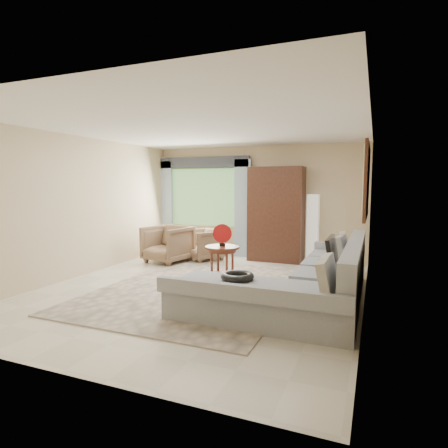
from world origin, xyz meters
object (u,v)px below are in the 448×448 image
at_px(tv_screen, 332,253).
at_px(armoire, 276,214).
at_px(potted_plant, 175,243).
at_px(armchair_left, 167,244).
at_px(sectional_sofa, 310,286).
at_px(floor_lamp, 313,229).
at_px(armchair_right, 203,245).
at_px(coffee_table, 222,262).

bearing_deg(tv_screen, armoire, 119.60).
bearing_deg(potted_plant, armchair_left, -70.15).
distance_m(sectional_sofa, armchair_left, 3.85).
bearing_deg(armchair_left, floor_lamp, 34.74).
bearing_deg(armchair_right, tv_screen, -1.87).
bearing_deg(potted_plant, sectional_sofa, -35.86).
bearing_deg(potted_plant, floor_lamp, 4.77).
relative_size(tv_screen, armchair_left, 0.83).
bearing_deg(sectional_sofa, armchair_left, 151.97).
relative_size(armchair_left, floor_lamp, 0.59).
relative_size(sectional_sofa, coffee_table, 5.64).
relative_size(potted_plant, armoire, 0.28).
relative_size(tv_screen, armoire, 0.35).
height_order(sectional_sofa, coffee_table, sectional_sofa).
height_order(tv_screen, potted_plant, tv_screen).
bearing_deg(coffee_table, armchair_left, 150.47).
distance_m(armchair_left, floor_lamp, 3.20).
xyz_separation_m(sectional_sofa, tv_screen, (0.27, 0.26, 0.44)).
distance_m(tv_screen, armchair_right, 3.72).
bearing_deg(armchair_right, floor_lamp, 46.99).
bearing_deg(armchair_left, armchair_right, 55.49).
bearing_deg(armoire, sectional_sofa, -66.94).
distance_m(armoire, floor_lamp, 0.86).
distance_m(potted_plant, floor_lamp, 3.32).
distance_m(sectional_sofa, floor_lamp, 3.03).
bearing_deg(armchair_left, tv_screen, -9.41).
height_order(sectional_sofa, armchair_left, sectional_sofa).
distance_m(coffee_table, armoire, 2.23).
relative_size(coffee_table, potted_plant, 1.04).
height_order(sectional_sofa, tv_screen, tv_screen).
distance_m(coffee_table, armchair_right, 1.86).
relative_size(coffee_table, armchair_left, 0.69).
bearing_deg(sectional_sofa, floor_lamp, 98.33).
bearing_deg(potted_plant, tv_screen, -31.38).
height_order(coffee_table, floor_lamp, floor_lamp).
xyz_separation_m(sectional_sofa, potted_plant, (-3.71, 2.68, 0.01)).
distance_m(tv_screen, armchair_left, 3.99).
bearing_deg(tv_screen, armchair_left, 157.04).
relative_size(armchair_left, armoire, 0.42).
bearing_deg(floor_lamp, armoire, -175.71).
xyz_separation_m(sectional_sofa, floor_lamp, (-0.43, 2.96, 0.47)).
relative_size(sectional_sofa, floor_lamp, 2.31).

